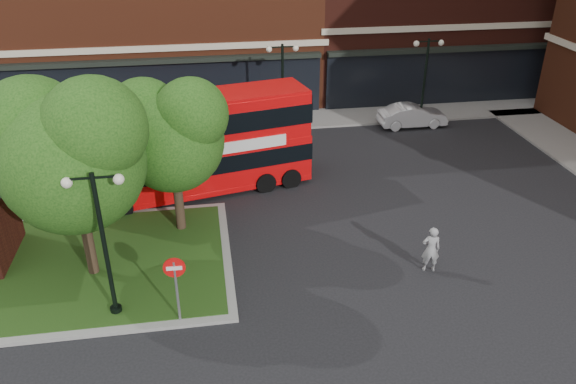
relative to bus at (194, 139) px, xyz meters
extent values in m
plane|color=black|center=(2.80, -8.31, -2.54)|extent=(120.00, 120.00, 0.00)
cube|color=slate|center=(2.80, 8.19, -2.48)|extent=(44.00, 3.00, 0.12)
cube|color=gray|center=(-5.20, -5.31, -2.48)|extent=(12.60, 7.60, 0.12)
cube|color=#19380F|center=(-5.20, -5.31, -2.46)|extent=(12.00, 7.00, 0.15)
cylinder|color=#2D2116|center=(-3.70, -5.81, -0.58)|extent=(0.36, 0.36, 3.92)
sphere|color=#153E0F|center=(-3.70, -5.81, 1.80)|extent=(4.60, 4.60, 4.60)
sphere|color=#153E0F|center=(-4.85, -5.12, 2.71)|extent=(3.45, 3.45, 3.45)
sphere|color=#153E0F|center=(-2.78, -6.27, 3.06)|extent=(3.22, 3.22, 3.22)
cylinder|color=#2D2116|center=(-0.70, -3.31, -0.80)|extent=(0.36, 0.36, 3.47)
sphere|color=#153E0F|center=(-0.70, -3.31, 1.31)|extent=(3.80, 3.80, 3.80)
sphere|color=#153E0F|center=(-1.65, -2.74, 2.11)|extent=(2.85, 2.85, 2.85)
sphere|color=#153E0F|center=(0.06, -3.69, 2.42)|extent=(2.66, 2.66, 2.66)
cylinder|color=black|center=(-2.70, -8.11, -0.04)|extent=(0.14, 0.14, 5.00)
cylinder|color=black|center=(-2.70, -8.11, -2.39)|extent=(0.36, 0.36, 0.30)
cube|color=black|center=(-2.70, -8.11, 2.31)|extent=(1.40, 0.06, 0.06)
sphere|color=#F2EACC|center=(-3.40, -8.11, 2.21)|extent=(0.32, 0.32, 0.32)
sphere|color=#F2EACC|center=(-2.00, -8.11, 2.21)|extent=(0.32, 0.32, 0.32)
cylinder|color=black|center=(4.80, 6.19, -0.04)|extent=(0.14, 0.14, 5.00)
cylinder|color=black|center=(4.80, 6.19, -2.39)|extent=(0.36, 0.36, 0.30)
cube|color=black|center=(4.80, 6.19, 2.31)|extent=(1.40, 0.06, 0.06)
sphere|color=#F2EACC|center=(4.10, 6.19, 2.21)|extent=(0.32, 0.32, 0.32)
sphere|color=#F2EACC|center=(5.50, 6.19, 2.21)|extent=(0.32, 0.32, 0.32)
cylinder|color=black|center=(12.80, 6.19, -0.04)|extent=(0.14, 0.14, 5.00)
cylinder|color=black|center=(12.80, 6.19, -2.39)|extent=(0.36, 0.36, 0.30)
cube|color=black|center=(12.80, 6.19, 2.31)|extent=(1.40, 0.06, 0.06)
sphere|color=#F2EACC|center=(12.10, 6.19, 2.21)|extent=(0.32, 0.32, 0.32)
sphere|color=#F2EACC|center=(13.50, 6.19, 2.21)|extent=(0.32, 0.32, 0.32)
cube|color=red|center=(0.00, 0.00, -1.16)|extent=(10.39, 4.44, 1.93)
cube|color=red|center=(0.00, 0.00, 0.78)|extent=(10.29, 4.40, 1.93)
cube|color=black|center=(0.00, 0.00, 0.87)|extent=(10.39, 4.44, 0.87)
cube|color=silver|center=(0.26, -1.15, -0.14)|extent=(7.43, 1.68, 0.51)
imported|color=gray|center=(7.98, -7.38, -1.66)|extent=(0.70, 0.53, 1.76)
imported|color=#B7BABF|center=(-4.08, 6.19, -1.84)|extent=(4.24, 2.02, 1.40)
imported|color=silver|center=(12.31, 6.19, -1.90)|extent=(3.91, 1.41, 1.28)
cylinder|color=slate|center=(-0.70, -8.81, -1.40)|extent=(0.08, 0.08, 2.29)
cylinder|color=red|center=(-0.70, -8.81, -0.46)|extent=(0.67, 0.08, 0.66)
cube|color=white|center=(-0.70, -8.81, -0.46)|extent=(0.47, 0.06, 0.12)
camera|label=1|loc=(0.48, -22.75, 9.24)|focal=35.00mm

